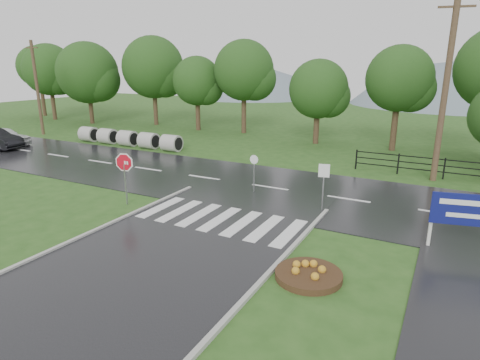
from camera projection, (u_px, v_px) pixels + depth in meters
The scene contains 16 objects.
ground at pixel (135, 275), 12.01m from camera, with size 120.00×120.00×0.00m, color #274E1A.
main_road at pixel (270, 188), 20.50m from camera, with size 90.00×8.00×0.04m, color black.
walkway at pixel (455, 283), 11.57m from camera, with size 2.20×11.00×0.04m, color #252528.
crosswalk at pixel (220, 219), 16.24m from camera, with size 6.50×2.80×0.02m.
fence_west at pixel (444, 166), 21.90m from camera, with size 9.58×0.08×1.20m.
hills at pixel (414, 194), 69.90m from camera, with size 102.00×48.00×48.00m.
treeline at pixel (353, 144), 31.93m from camera, with size 83.20×5.20×10.00m.
culvert_pipes at pixel (128, 138), 31.00m from camera, with size 9.70×1.20×1.20m.
stop_sign at pixel (124, 167), 17.62m from camera, with size 1.08×0.31×2.51m.
estate_billboard at pixel (469, 213), 13.04m from camera, with size 2.31×0.58×2.06m.
flower_bed at pixel (309, 274), 11.80m from camera, with size 1.98×1.98×0.40m.
reg_sign_small at pixel (324, 178), 16.86m from camera, with size 0.45×0.14×2.09m.
reg_sign_round at pixel (254, 168), 19.46m from camera, with size 0.44×0.06×1.89m.
car_white at pixel (5, 146), 31.19m from camera, with size 1.71×4.25×1.45m, color white.
utility_pole_west at pixel (37, 88), 35.24m from camera, with size 1.45×0.27×8.12m.
utility_pole_east at pixel (445, 90), 20.54m from camera, with size 1.68×0.45×9.54m.
Camera 1 is at (7.83, -8.02, 6.06)m, focal length 30.00 mm.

